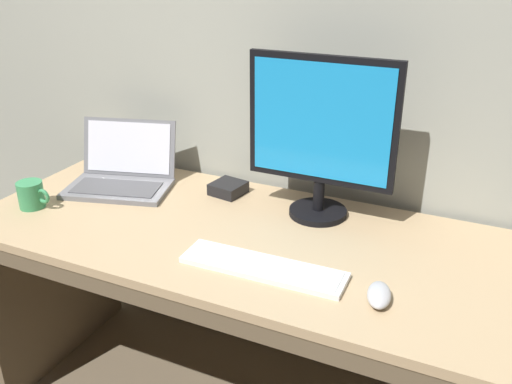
# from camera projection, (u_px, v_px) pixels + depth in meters

# --- Properties ---
(desk) EXTENTS (1.61, 0.71, 0.74)m
(desk) POSITION_uv_depth(u_px,v_px,m) (232.00, 297.00, 1.74)
(desk) COLOR tan
(desk) RESTS_ON ground
(laptop_space_gray) EXTENTS (0.41, 0.35, 0.22)m
(laptop_space_gray) POSITION_uv_depth(u_px,v_px,m) (122.00, 175.00, 1.93)
(laptop_space_gray) COLOR slate
(laptop_space_gray) RESTS_ON desk
(external_monitor) EXTENTS (0.46, 0.18, 0.51)m
(external_monitor) POSITION_uv_depth(u_px,v_px,m) (321.00, 136.00, 1.62)
(external_monitor) COLOR black
(external_monitor) RESTS_ON desk
(wired_keyboard) EXTENTS (0.45, 0.12, 0.02)m
(wired_keyboard) POSITION_uv_depth(u_px,v_px,m) (263.00, 267.00, 1.44)
(wired_keyboard) COLOR white
(wired_keyboard) RESTS_ON desk
(computer_mouse) EXTENTS (0.08, 0.12, 0.04)m
(computer_mouse) POSITION_uv_depth(u_px,v_px,m) (379.00, 295.00, 1.31)
(computer_mouse) COLOR #B7B7BC
(computer_mouse) RESTS_ON desk
(external_drive_box) EXTENTS (0.12, 0.12, 0.04)m
(external_drive_box) POSITION_uv_depth(u_px,v_px,m) (228.00, 188.00, 1.88)
(external_drive_box) COLOR black
(external_drive_box) RESTS_ON desk
(coffee_mug) EXTENTS (0.12, 0.08, 0.09)m
(coffee_mug) POSITION_uv_depth(u_px,v_px,m) (31.00, 195.00, 1.77)
(coffee_mug) COLOR #388E56
(coffee_mug) RESTS_ON desk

